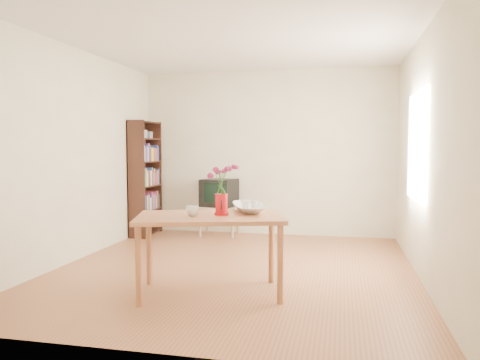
% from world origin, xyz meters
% --- Properties ---
extents(room, '(4.50, 4.50, 4.50)m').
position_xyz_m(room, '(0.03, 0.00, 1.30)').
color(room, brown).
rests_on(room, ground).
extents(table, '(1.52, 1.11, 0.75)m').
position_xyz_m(table, '(-0.02, -0.92, 0.66)').
color(table, '#995734').
rests_on(table, ground).
extents(tv_stand, '(0.60, 0.45, 0.46)m').
position_xyz_m(tv_stand, '(-0.70, 1.97, 0.39)').
color(tv_stand, tan).
rests_on(tv_stand, ground).
extents(bookshelf, '(0.28, 0.70, 1.80)m').
position_xyz_m(bookshelf, '(-1.85, 1.75, 0.84)').
color(bookshelf, black).
rests_on(bookshelf, ground).
extents(pitcher, '(0.14, 0.21, 0.20)m').
position_xyz_m(pitcher, '(0.08, -0.87, 0.84)').
color(pitcher, red).
rests_on(pitcher, table).
extents(flowers, '(0.23, 0.23, 0.33)m').
position_xyz_m(flowers, '(0.08, -0.87, 1.10)').
color(flowers, '#B92B68').
rests_on(flowers, pitcher).
extents(mug, '(0.17, 0.17, 0.10)m').
position_xyz_m(mug, '(-0.18, -0.98, 0.80)').
color(mug, white).
rests_on(mug, table).
extents(bowl, '(0.58, 0.58, 0.43)m').
position_xyz_m(bowl, '(0.28, -0.57, 0.97)').
color(bowl, white).
rests_on(bowl, table).
extents(teacup_a, '(0.10, 0.10, 0.07)m').
position_xyz_m(teacup_a, '(0.24, -0.57, 0.93)').
color(teacup_a, white).
rests_on(teacup_a, bowl).
extents(teacup_b, '(0.07, 0.07, 0.06)m').
position_xyz_m(teacup_b, '(0.33, -0.55, 0.92)').
color(teacup_b, white).
rests_on(teacup_b, bowl).
extents(television, '(0.57, 0.55, 0.43)m').
position_xyz_m(television, '(-0.70, 1.98, 0.68)').
color(television, black).
rests_on(television, tv_stand).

